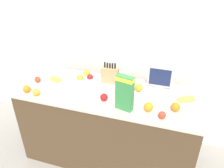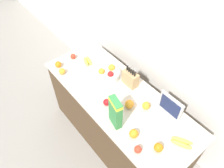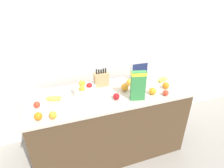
% 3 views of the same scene
% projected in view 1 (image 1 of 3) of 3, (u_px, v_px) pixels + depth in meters
% --- Properties ---
extents(ground_plane, '(14.00, 14.00, 0.00)m').
position_uv_depth(ground_plane, '(108.00, 154.00, 2.64)').
color(ground_plane, gray).
extents(wall_back, '(9.00, 0.06, 2.60)m').
position_uv_depth(wall_back, '(123.00, 36.00, 2.48)').
color(wall_back, silver).
rests_on(wall_back, ground_plane).
extents(counter, '(1.85, 0.72, 0.89)m').
position_uv_depth(counter, '(108.00, 126.00, 2.42)').
color(counter, '#4C3823').
rests_on(counter, ground_plane).
extents(knife_block, '(0.18, 0.09, 0.27)m').
position_uv_depth(knife_block, '(110.00, 75.00, 2.34)').
color(knife_block, tan).
rests_on(knife_block, counter).
extents(small_monitor, '(0.25, 0.03, 0.25)m').
position_uv_depth(small_monitor, '(160.00, 77.00, 2.19)').
color(small_monitor, '#B7B7BC').
rests_on(small_monitor, counter).
extents(cereal_box, '(0.17, 0.10, 0.33)m').
position_uv_depth(cereal_box, '(125.00, 92.00, 1.86)').
color(cereal_box, '#338442').
rests_on(cereal_box, counter).
extents(fruit_bowl, '(0.26, 0.26, 0.13)m').
position_uv_depth(fruit_bowl, '(86.00, 80.00, 2.33)').
color(fruit_bowl, silver).
rests_on(fruit_bowl, counter).
extents(banana_bunch_left, '(0.18, 0.12, 0.04)m').
position_uv_depth(banana_bunch_left, '(56.00, 79.00, 2.40)').
color(banana_bunch_left, yellow).
rests_on(banana_bunch_left, counter).
extents(banana_bunch_right, '(0.20, 0.15, 0.04)m').
position_uv_depth(banana_bunch_right, '(186.00, 99.00, 2.06)').
color(banana_bunch_right, yellow).
rests_on(banana_bunch_right, counter).
extents(apple_front, '(0.07, 0.07, 0.07)m').
position_uv_depth(apple_front, '(104.00, 97.00, 2.05)').
color(apple_front, '#A31419').
rests_on(apple_front, counter).
extents(apple_by_knife_block, '(0.06, 0.06, 0.06)m').
position_uv_depth(apple_by_knife_block, '(38.00, 79.00, 2.36)').
color(apple_by_knife_block, red).
rests_on(apple_by_knife_block, counter).
extents(apple_near_bananas, '(0.07, 0.07, 0.07)m').
position_uv_depth(apple_near_bananas, '(162.00, 115.00, 1.82)').
color(apple_near_bananas, red).
rests_on(apple_near_bananas, counter).
extents(orange_near_bowl, '(0.07, 0.07, 0.07)m').
position_uv_depth(orange_near_bowl, '(36.00, 92.00, 2.13)').
color(orange_near_bowl, orange).
rests_on(orange_near_bowl, counter).
extents(orange_mid_right, '(0.08, 0.08, 0.08)m').
position_uv_depth(orange_mid_right, '(139.00, 88.00, 2.20)').
color(orange_mid_right, orange).
rests_on(orange_mid_right, counter).
extents(orange_front_right, '(0.09, 0.09, 0.09)m').
position_uv_depth(orange_front_right, '(125.00, 91.00, 2.13)').
color(orange_front_right, orange).
rests_on(orange_front_right, counter).
extents(orange_front_left, '(0.08, 0.08, 0.08)m').
position_uv_depth(orange_front_left, '(176.00, 107.00, 1.90)').
color(orange_front_left, orange).
rests_on(orange_front_left, counter).
extents(orange_mid_left, '(0.07, 0.07, 0.07)m').
position_uv_depth(orange_mid_left, '(27.00, 89.00, 2.18)').
color(orange_mid_left, orange).
rests_on(orange_mid_left, counter).
extents(orange_by_cereal, '(0.08, 0.08, 0.08)m').
position_uv_depth(orange_by_cereal, '(148.00, 107.00, 1.90)').
color(orange_by_cereal, orange).
rests_on(orange_by_cereal, counter).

